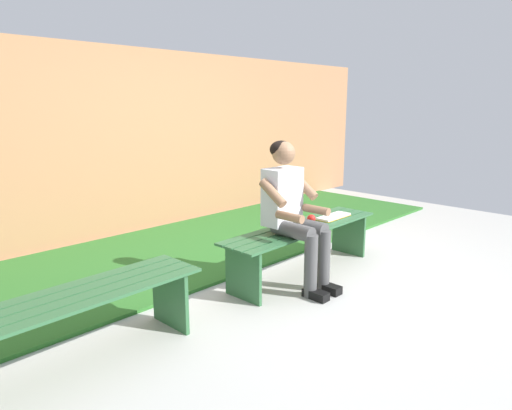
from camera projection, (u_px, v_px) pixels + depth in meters
The scene contains 8 objects.
ground_plane at pixel (315, 363), 2.84m from camera, with size 10.00×7.00×0.04m, color #B2B2AD.
grass_strip at pixel (124, 266), 4.44m from camera, with size 9.00×1.97×0.03m, color #2D6B28.
brick_wall at pixel (115, 143), 5.42m from camera, with size 9.50×0.24×2.23m, color #B27A51.
bench_near at pixel (303, 237), 4.22m from camera, with size 1.86×0.48×0.46m.
bench_far at pixel (66, 316), 2.66m from camera, with size 1.75×0.48×0.46m.
person_seated at pixel (293, 208), 3.87m from camera, with size 0.50×0.69×1.27m.
apple at pixel (311, 219), 4.29m from camera, with size 0.08×0.08×0.08m, color red.
book_open at pixel (333, 217), 4.50m from camera, with size 0.42×0.17×0.02m.
Camera 1 is at (3.19, 2.52, 1.57)m, focal length 31.66 mm.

